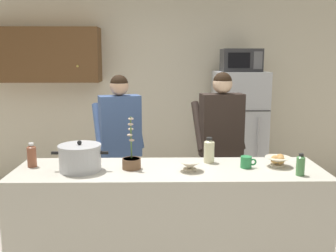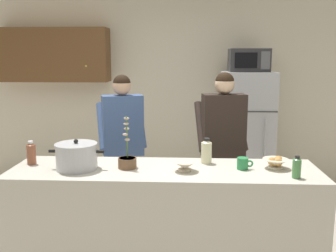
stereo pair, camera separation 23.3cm
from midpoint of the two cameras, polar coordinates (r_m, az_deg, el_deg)
The scene contains 14 objects.
back_wall_unit at distance 5.25m, azimuth -4.32°, elevation 5.64°, with size 6.00×0.48×2.60m.
kitchen_island at distance 3.26m, azimuth -1.96°, elevation -14.17°, with size 2.49×0.68×0.92m, color beige.
refrigerator at distance 4.99m, azimuth 9.15°, elevation -1.32°, with size 0.64×0.68×1.63m.
microwave at distance 4.87m, azimuth 9.52°, elevation 9.70°, with size 0.48×0.37×0.28m.
person_near_pot at distance 3.99m, azimuth -8.85°, elevation -1.26°, with size 0.58×0.52×1.63m.
person_by_sink at distance 3.88m, azimuth 6.24°, elevation -1.19°, with size 0.56×0.48×1.66m.
cooking_pot at distance 3.12m, azimuth -15.14°, elevation -4.62°, with size 0.45×0.34×0.25m.
coffee_mug at distance 3.15m, azimuth 9.59°, elevation -5.37°, with size 0.13×0.09×0.10m.
bread_bowl at distance 3.23m, azimuth 14.17°, elevation -5.06°, with size 0.21×0.21×0.10m.
empty_bowl at distance 3.02m, azimuth 1.08°, elevation -5.91°, with size 0.19×0.19×0.08m.
bottle_near_edge at distance 3.25m, azimuth 4.14°, elevation -3.67°, with size 0.09×0.09×0.22m.
bottle_mid_counter at distance 3.35m, azimuth -21.63°, elevation -4.10°, with size 0.08×0.08×0.20m.
bottle_far_corner at distance 3.03m, azimuth 17.17°, elevation -5.58°, with size 0.06×0.06×0.17m.
potted_orchid at distance 3.10m, azimuth -7.65°, elevation -5.21°, with size 0.15×0.15×0.43m.
Camera 1 is at (-0.05, -2.97, 1.81)m, focal length 40.71 mm.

